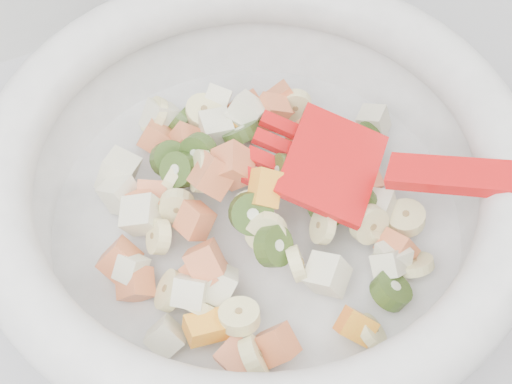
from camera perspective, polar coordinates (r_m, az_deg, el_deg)
name	(u,v)px	position (r m, az deg, el deg)	size (l,w,h in m)	color
mixing_bowl	(257,186)	(0.49, 0.07, 0.46)	(0.41, 0.37, 0.13)	silver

